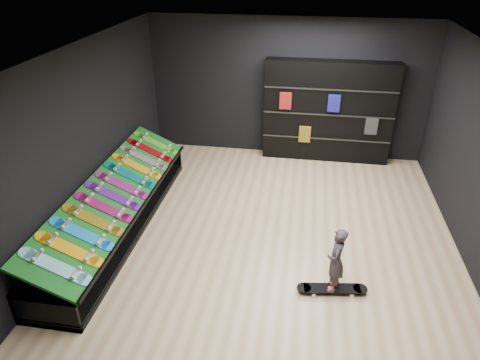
# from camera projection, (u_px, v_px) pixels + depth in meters

# --- Properties ---
(floor) EXTENTS (6.00, 7.00, 0.01)m
(floor) POSITION_uv_depth(u_px,v_px,m) (268.00, 242.00, 6.98)
(floor) COLOR #D0B68C
(floor) RESTS_ON ground
(ceiling) EXTENTS (6.00, 7.00, 0.01)m
(ceiling) POSITION_uv_depth(u_px,v_px,m) (276.00, 55.00, 5.52)
(ceiling) COLOR white
(ceiling) RESTS_ON ground
(wall_back) EXTENTS (6.00, 0.02, 3.00)m
(wall_back) POSITION_uv_depth(u_px,v_px,m) (287.00, 89.00, 9.27)
(wall_back) COLOR black
(wall_back) RESTS_ON ground
(wall_left) EXTENTS (0.02, 7.00, 3.00)m
(wall_left) POSITION_uv_depth(u_px,v_px,m) (80.00, 146.00, 6.67)
(wall_left) COLOR black
(wall_left) RESTS_ON ground
(display_rack) EXTENTS (0.90, 4.50, 0.50)m
(display_rack) POSITION_uv_depth(u_px,v_px,m) (118.00, 215.00, 7.21)
(display_rack) COLOR black
(display_rack) RESTS_ON ground
(turf_ramp) EXTENTS (0.92, 4.50, 0.46)m
(turf_ramp) POSITION_uv_depth(u_px,v_px,m) (117.00, 192.00, 6.98)
(turf_ramp) COLOR #0D5517
(turf_ramp) RESTS_ON display_rack
(back_shelving) EXTENTS (2.73, 0.32, 2.18)m
(back_shelving) POSITION_uv_depth(u_px,v_px,m) (328.00, 112.00, 9.18)
(back_shelving) COLOR black
(back_shelving) RESTS_ON ground
(floor_skateboard) EXTENTS (1.00, 0.35, 0.09)m
(floor_skateboard) POSITION_uv_depth(u_px,v_px,m) (332.00, 290.00, 5.94)
(floor_skateboard) COLOR black
(floor_skateboard) RESTS_ON ground
(child) EXTENTS (0.18, 0.24, 0.58)m
(child) POSITION_uv_depth(u_px,v_px,m) (334.00, 271.00, 5.78)
(child) COLOR black
(child) RESTS_ON floor_skateboard
(display_board_0) EXTENTS (0.93, 0.22, 0.50)m
(display_board_0) POSITION_uv_depth(u_px,v_px,m) (56.00, 267.00, 5.33)
(display_board_0) COLOR #0CB2E5
(display_board_0) RESTS_ON turf_ramp
(display_board_1) EXTENTS (0.93, 0.22, 0.50)m
(display_board_1) POSITION_uv_depth(u_px,v_px,m) (70.00, 249.00, 5.62)
(display_board_1) COLOR yellow
(display_board_1) RESTS_ON turf_ramp
(display_board_2) EXTENTS (0.93, 0.22, 0.50)m
(display_board_2) POSITION_uv_depth(u_px,v_px,m) (82.00, 234.00, 5.92)
(display_board_2) COLOR blue
(display_board_2) RESTS_ON turf_ramp
(display_board_3) EXTENTS (0.93, 0.22, 0.50)m
(display_board_3) POSITION_uv_depth(u_px,v_px,m) (94.00, 220.00, 6.22)
(display_board_3) COLOR yellow
(display_board_3) RESTS_ON turf_ramp
(display_board_4) EXTENTS (0.93, 0.22, 0.50)m
(display_board_4) POSITION_uv_depth(u_px,v_px,m) (104.00, 207.00, 6.52)
(display_board_4) COLOR #E5198C
(display_board_4) RESTS_ON turf_ramp
(display_board_5) EXTENTS (0.93, 0.22, 0.50)m
(display_board_5) POSITION_uv_depth(u_px,v_px,m) (113.00, 196.00, 6.82)
(display_board_5) COLOR purple
(display_board_5) RESTS_ON turf_ramp
(display_board_6) EXTENTS (0.93, 0.22, 0.50)m
(display_board_6) POSITION_uv_depth(u_px,v_px,m) (122.00, 185.00, 7.11)
(display_board_6) COLOR #2626BF
(display_board_6) RESTS_ON turf_ramp
(display_board_7) EXTENTS (0.93, 0.22, 0.50)m
(display_board_7) POSITION_uv_depth(u_px,v_px,m) (130.00, 176.00, 7.41)
(display_board_7) COLOR #0C8C99
(display_board_7) RESTS_ON turf_ramp
(display_board_8) EXTENTS (0.93, 0.22, 0.50)m
(display_board_8) POSITION_uv_depth(u_px,v_px,m) (137.00, 167.00, 7.71)
(display_board_8) COLOR orange
(display_board_8) RESTS_ON turf_ramp
(display_board_9) EXTENTS (0.93, 0.22, 0.50)m
(display_board_9) POSITION_uv_depth(u_px,v_px,m) (144.00, 158.00, 8.01)
(display_board_9) COLOR black
(display_board_9) RESTS_ON turf_ramp
(display_board_10) EXTENTS (0.93, 0.22, 0.50)m
(display_board_10) POSITION_uv_depth(u_px,v_px,m) (150.00, 151.00, 8.31)
(display_board_10) COLOR red
(display_board_10) RESTS_ON turf_ramp
(display_board_11) EXTENTS (0.93, 0.22, 0.50)m
(display_board_11) POSITION_uv_depth(u_px,v_px,m) (156.00, 143.00, 8.61)
(display_board_11) COLOR green
(display_board_11) RESTS_ON turf_ramp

